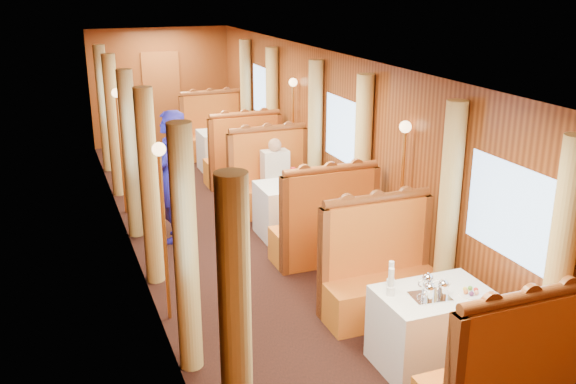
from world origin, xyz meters
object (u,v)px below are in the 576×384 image
table_mid (295,209)px  table_far (228,150)px  banquette_mid_fwd (324,231)px  teapot_left (429,294)px  tea_tray (430,297)px  rose_vase_far (227,122)px  banquette_near_aft (380,279)px  teapot_right (443,290)px  passenger (276,169)px  steward (171,177)px  fruit_plate (471,293)px  banquette_mid_aft (271,185)px  teapot_back (427,285)px  banquette_far_aft (214,136)px  table_near (433,328)px  banquette_far_fwd (243,161)px  rose_vase_mid (293,172)px

table_mid → table_far: same height
banquette_mid_fwd → teapot_left: bearing=-93.1°
tea_tray → rose_vase_far: bearing=89.1°
banquette_near_aft → banquette_mid_fwd: size_ratio=1.00×
teapot_right → passenger: (-0.01, 4.40, -0.07)m
table_mid → steward: steward is taller
tea_tray → fruit_plate: 0.39m
banquette_mid_aft → teapot_back: 4.48m
table_mid → steward: size_ratio=0.57×
steward → banquette_near_aft: bearing=53.7°
banquette_mid_aft → teapot_left: size_ratio=8.57×
banquette_mid_fwd → banquette_far_aft: bearing=90.0°
table_near → teapot_left: (-0.14, -0.11, 0.44)m
banquette_far_aft → teapot_right: 8.12m
tea_tray → banquette_far_fwd: bearing=89.0°
table_near → steward: steward is taller
banquette_mid_aft → rose_vase_far: size_ratio=3.72×
rose_vase_far → passenger: 2.68m
table_near → steward: size_ratio=0.57×
teapot_back → teapot_left: bearing=-105.4°
banquette_near_aft → steward: size_ratio=0.73×
teapot_right → rose_vase_far: 7.07m
banquette_far_aft → teapot_right: size_ratio=8.53×
banquette_mid_fwd → teapot_back: 2.47m
fruit_plate → steward: bearing=115.4°
teapot_back → banquette_near_aft: bearing=97.9°
banquette_mid_fwd → banquette_far_aft: same height
table_near → banquette_mid_aft: banquette_mid_aft is taller
table_near → rose_vase_far: (0.00, 6.97, 0.55)m
banquette_mid_aft → teapot_left: (-0.14, -4.62, 0.39)m
banquette_mid_aft → teapot_back: banquette_mid_aft is taller
table_near → table_mid: 3.50m
banquette_mid_fwd → banquette_near_aft: bearing=-90.0°
banquette_near_aft → teapot_right: banquette_near_aft is taller
table_far → rose_vase_far: size_ratio=2.92×
tea_tray → teapot_right: teapot_right is taller
steward → banquette_far_fwd: bearing=165.4°
banquette_mid_fwd → banquette_far_fwd: size_ratio=1.00×
banquette_far_aft → rose_vase_mid: size_ratio=3.72×
banquette_mid_fwd → rose_vase_mid: (-0.04, 1.01, 0.50)m
table_mid → banquette_far_aft: 4.51m
table_near → tea_tray: size_ratio=3.09×
banquette_far_aft → teapot_back: size_ratio=8.03×
rose_vase_far → steward: (-1.66, -3.06, -0.01)m
banquette_mid_aft → fruit_plate: (0.27, -4.66, 0.35)m
table_far → teapot_back: size_ratio=6.29×
teapot_left → passenger: 4.41m
rose_vase_mid → tea_tray: bearing=-91.0°
teapot_back → rose_vase_far: 6.92m
banquette_mid_aft → rose_vase_far: bearing=89.9°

